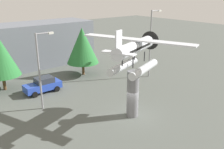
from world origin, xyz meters
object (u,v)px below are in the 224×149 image
at_px(car_mid_blue, 43,85).
at_px(streetlight_primary, 41,66).
at_px(floatplane_monument, 135,53).
at_px(streetlight_secondary, 151,40).
at_px(display_pedestal, 133,94).
at_px(tree_center_back, 82,46).
at_px(storefront_building, 43,43).
at_px(tree_east, 0,56).

height_order(car_mid_blue, streetlight_primary, streetlight_primary).
relative_size(floatplane_monument, streetlight_secondary, 1.14).
height_order(display_pedestal, streetlight_primary, streetlight_primary).
relative_size(streetlight_secondary, tree_center_back, 1.35).
xyz_separation_m(display_pedestal, streetlight_secondary, (9.85, 6.79, 2.87)).
distance_m(car_mid_blue, storefront_building, 12.71).
bearing_deg(tree_east, car_mid_blue, -47.80).
bearing_deg(car_mid_blue, streetlight_secondary, 163.88).
xyz_separation_m(floatplane_monument, car_mid_blue, (-4.07, 10.73, -5.22)).
distance_m(floatplane_monument, streetlight_secondary, 11.88).
height_order(display_pedestal, storefront_building, storefront_building).
xyz_separation_m(streetlight_primary, storefront_building, (7.20, 15.21, -1.14)).
bearing_deg(floatplane_monument, tree_center_back, 56.71).
xyz_separation_m(car_mid_blue, streetlight_secondary, (13.80, -3.99, 4.21)).
bearing_deg(floatplane_monument, display_pedestal, -180.00).
relative_size(floatplane_monument, streetlight_primary, 1.34).
height_order(floatplane_monument, tree_east, floatplane_monument).
distance_m(display_pedestal, floatplane_monument, 3.89).
bearing_deg(car_mid_blue, storefront_building, -115.93).
height_order(storefront_building, tree_east, storefront_building).
distance_m(display_pedestal, storefront_building, 22.08).
distance_m(car_mid_blue, streetlight_primary, 5.61).
relative_size(display_pedestal, tree_center_back, 0.67).
height_order(streetlight_primary, streetlight_secondary, streetlight_secondary).
bearing_deg(display_pedestal, floatplane_monument, 20.28).
relative_size(floatplane_monument, tree_east, 1.57).
height_order(tree_east, tree_center_back, tree_center_back).
relative_size(floatplane_monument, storefront_building, 0.67).
distance_m(tree_east, tree_center_back, 10.42).
bearing_deg(streetlight_primary, storefront_building, 64.66).
distance_m(floatplane_monument, tree_east, 16.21).
height_order(car_mid_blue, streetlight_secondary, streetlight_secondary).
xyz_separation_m(tree_east, tree_center_back, (10.35, -1.22, 0.02)).
bearing_deg(display_pedestal, tree_east, 116.63).
relative_size(streetlight_primary, streetlight_secondary, 0.85).
bearing_deg(streetlight_secondary, storefront_building, 118.74).
bearing_deg(tree_east, display_pedestal, -63.37).
height_order(display_pedestal, tree_east, tree_east).
bearing_deg(storefront_building, tree_east, -138.76).
xyz_separation_m(floatplane_monument, streetlight_secondary, (9.73, 6.74, -1.02)).
relative_size(streetlight_secondary, tree_east, 1.38).
bearing_deg(storefront_building, streetlight_secondary, -61.26).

